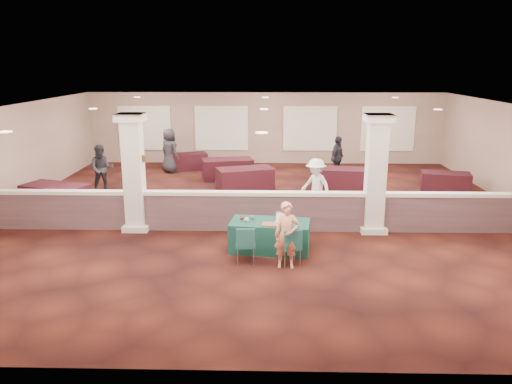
{
  "coord_description": "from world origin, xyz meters",
  "views": [
    {
      "loc": [
        0.13,
        -14.58,
        4.5
      ],
      "look_at": [
        -0.18,
        -2.0,
        1.22
      ],
      "focal_mm": 35.0,
      "sensor_mm": 36.0,
      "label": 1
    }
  ],
  "objects_px": {
    "conf_chair_main": "(291,244)",
    "conf_chair_side": "(246,242)",
    "attendee_a": "(102,169)",
    "far_table_front_center": "(245,179)",
    "far_table_back_right": "(338,179)",
    "woman": "(287,235)",
    "attendee_d": "(169,151)",
    "far_table_back_left": "(186,162)",
    "attendee_b": "(316,186)",
    "far_table_front_left": "(56,197)",
    "far_table_back_center": "(228,169)",
    "attendee_c": "(337,158)",
    "far_table_front_right": "(445,182)",
    "near_table": "(270,236)"
  },
  "relations": [
    {
      "from": "far_table_back_left",
      "to": "attendee_b",
      "type": "distance_m",
      "value": 7.94
    },
    {
      "from": "conf_chair_main",
      "to": "far_table_back_right",
      "type": "height_order",
      "value": "conf_chair_main"
    },
    {
      "from": "attendee_a",
      "to": "attendee_b",
      "type": "bearing_deg",
      "value": -33.47
    },
    {
      "from": "near_table",
      "to": "attendee_b",
      "type": "distance_m",
      "value": 3.62
    },
    {
      "from": "woman",
      "to": "attendee_d",
      "type": "relative_size",
      "value": 0.83
    },
    {
      "from": "attendee_c",
      "to": "attendee_d",
      "type": "height_order",
      "value": "attendee_d"
    },
    {
      "from": "far_table_front_center",
      "to": "attendee_b",
      "type": "relative_size",
      "value": 1.18
    },
    {
      "from": "conf_chair_main",
      "to": "attendee_b",
      "type": "height_order",
      "value": "attendee_b"
    },
    {
      "from": "conf_chair_main",
      "to": "attendee_a",
      "type": "distance_m",
      "value": 9.1
    },
    {
      "from": "woman",
      "to": "attendee_d",
      "type": "bearing_deg",
      "value": 115.6
    },
    {
      "from": "far_table_front_right",
      "to": "far_table_back_left",
      "type": "relative_size",
      "value": 0.97
    },
    {
      "from": "far_table_front_left",
      "to": "far_table_back_left",
      "type": "xyz_separation_m",
      "value": [
        3.1,
        6.16,
        -0.06
      ]
    },
    {
      "from": "far_table_back_left",
      "to": "attendee_d",
      "type": "distance_m",
      "value": 1.01
    },
    {
      "from": "conf_chair_side",
      "to": "attendee_b",
      "type": "bearing_deg",
      "value": 62.01
    },
    {
      "from": "conf_chair_main",
      "to": "far_table_front_right",
      "type": "distance_m",
      "value": 9.1
    },
    {
      "from": "far_table_front_left",
      "to": "far_table_back_right",
      "type": "xyz_separation_m",
      "value": [
        9.18,
        2.9,
        -0.02
      ]
    },
    {
      "from": "conf_chair_main",
      "to": "attendee_b",
      "type": "relative_size",
      "value": 0.53
    },
    {
      "from": "woman",
      "to": "attendee_a",
      "type": "distance_m",
      "value": 9.07
    },
    {
      "from": "woman",
      "to": "far_table_back_center",
      "type": "bearing_deg",
      "value": 103.91
    },
    {
      "from": "far_table_back_left",
      "to": "attendee_a",
      "type": "height_order",
      "value": "attendee_a"
    },
    {
      "from": "far_table_front_center",
      "to": "conf_chair_side",
      "type": "bearing_deg",
      "value": -87.23
    },
    {
      "from": "conf_chair_main",
      "to": "attendee_b",
      "type": "distance_m",
      "value": 4.38
    },
    {
      "from": "far_table_front_left",
      "to": "attendee_a",
      "type": "relative_size",
      "value": 1.17
    },
    {
      "from": "woman",
      "to": "far_table_front_center",
      "type": "relative_size",
      "value": 0.77
    },
    {
      "from": "woman",
      "to": "attendee_c",
      "type": "xyz_separation_m",
      "value": [
        2.28,
        8.76,
        0.1
      ]
    },
    {
      "from": "far_table_back_left",
      "to": "attendee_d",
      "type": "relative_size",
      "value": 0.94
    },
    {
      "from": "far_table_front_center",
      "to": "far_table_back_right",
      "type": "height_order",
      "value": "far_table_front_center"
    },
    {
      "from": "far_table_back_right",
      "to": "conf_chair_side",
      "type": "bearing_deg",
      "value": -113.36
    },
    {
      "from": "woman",
      "to": "far_table_back_center",
      "type": "distance_m",
      "value": 9.06
    },
    {
      "from": "conf_chair_main",
      "to": "far_table_front_center",
      "type": "relative_size",
      "value": 0.45
    },
    {
      "from": "near_table",
      "to": "woman",
      "type": "bearing_deg",
      "value": -63.28
    },
    {
      "from": "conf_chair_main",
      "to": "conf_chair_side",
      "type": "relative_size",
      "value": 1.0
    },
    {
      "from": "far_table_front_right",
      "to": "far_table_back_left",
      "type": "bearing_deg",
      "value": 160.76
    },
    {
      "from": "far_table_back_center",
      "to": "woman",
      "type": "bearing_deg",
      "value": -77.04
    },
    {
      "from": "far_table_front_right",
      "to": "far_table_back_right",
      "type": "relative_size",
      "value": 0.88
    },
    {
      "from": "far_table_back_center",
      "to": "attendee_a",
      "type": "bearing_deg",
      "value": -151.72
    },
    {
      "from": "woman",
      "to": "attendee_b",
      "type": "bearing_deg",
      "value": 77.49
    },
    {
      "from": "conf_chair_side",
      "to": "near_table",
      "type": "bearing_deg",
      "value": 54.91
    },
    {
      "from": "woman",
      "to": "far_table_back_center",
      "type": "xyz_separation_m",
      "value": [
        -2.03,
        8.82,
        -0.36
      ]
    },
    {
      "from": "woman",
      "to": "far_table_front_center",
      "type": "xyz_separation_m",
      "value": [
        -1.26,
        7.04,
        -0.36
      ]
    },
    {
      "from": "far_table_front_right",
      "to": "attendee_c",
      "type": "xyz_separation_m",
      "value": [
        -3.66,
        1.72,
        0.52
      ]
    },
    {
      "from": "woman",
      "to": "attendee_b",
      "type": "relative_size",
      "value": 0.91
    },
    {
      "from": "conf_chair_main",
      "to": "far_table_front_right",
      "type": "relative_size",
      "value": 0.53
    },
    {
      "from": "woman",
      "to": "far_table_back_right",
      "type": "height_order",
      "value": "woman"
    },
    {
      "from": "conf_chair_main",
      "to": "conf_chair_side",
      "type": "bearing_deg",
      "value": 158.02
    },
    {
      "from": "attendee_d",
      "to": "woman",
      "type": "bearing_deg",
      "value": 152.79
    },
    {
      "from": "far_table_front_center",
      "to": "far_table_back_center",
      "type": "relative_size",
      "value": 1.01
    },
    {
      "from": "woman",
      "to": "far_table_back_left",
      "type": "bearing_deg",
      "value": 111.57
    },
    {
      "from": "woman",
      "to": "far_table_back_center",
      "type": "height_order",
      "value": "woman"
    },
    {
      "from": "far_table_back_right",
      "to": "attendee_a",
      "type": "relative_size",
      "value": 1.12
    }
  ]
}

